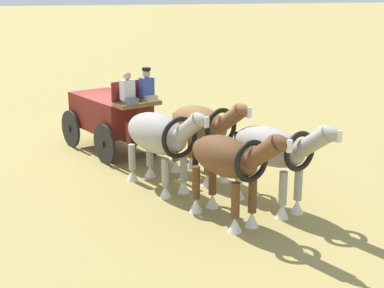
{
  "coord_description": "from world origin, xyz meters",
  "views": [
    {
      "loc": [
        17.27,
        -1.6,
        5.0
      ],
      "look_at": [
        4.06,
        1.56,
        1.2
      ],
      "focal_mm": 54.81,
      "sensor_mm": 36.0,
      "label": 1
    }
  ],
  "objects_px": {
    "draft_horse_lead_off": "(229,161)",
    "draft_horse_rear_off": "(160,136)",
    "draft_horse_rear_near": "(202,127)",
    "show_wagon": "(113,114)",
    "draft_horse_lead_near": "(274,151)"
  },
  "relations": [
    {
      "from": "draft_horse_lead_off",
      "to": "draft_horse_rear_off",
      "type": "bearing_deg",
      "value": -157.05
    },
    {
      "from": "draft_horse_rear_off",
      "to": "draft_horse_lead_off",
      "type": "relative_size",
      "value": 1.09
    },
    {
      "from": "draft_horse_rear_near",
      "to": "draft_horse_lead_off",
      "type": "xyz_separation_m",
      "value": [
        2.92,
        -0.18,
        -0.01
      ]
    },
    {
      "from": "show_wagon",
      "to": "draft_horse_lead_near",
      "type": "relative_size",
      "value": 1.86
    },
    {
      "from": "show_wagon",
      "to": "draft_horse_rear_off",
      "type": "bearing_deg",
      "value": 12.49
    },
    {
      "from": "show_wagon",
      "to": "draft_horse_lead_off",
      "type": "xyz_separation_m",
      "value": [
        5.91,
        1.8,
        0.21
      ]
    },
    {
      "from": "show_wagon",
      "to": "draft_horse_rear_off",
      "type": "distance_m",
      "value": 3.59
    },
    {
      "from": "draft_horse_rear_off",
      "to": "draft_horse_lead_near",
      "type": "distance_m",
      "value": 2.93
    },
    {
      "from": "draft_horse_rear_near",
      "to": "draft_horse_lead_off",
      "type": "bearing_deg",
      "value": -3.47
    },
    {
      "from": "show_wagon",
      "to": "draft_horse_rear_near",
      "type": "relative_size",
      "value": 1.88
    },
    {
      "from": "draft_horse_rear_near",
      "to": "draft_horse_lead_near",
      "type": "xyz_separation_m",
      "value": [
        2.41,
        1.02,
        -0.01
      ]
    },
    {
      "from": "show_wagon",
      "to": "draft_horse_lead_near",
      "type": "height_order",
      "value": "show_wagon"
    },
    {
      "from": "draft_horse_rear_off",
      "to": "draft_horse_lead_near",
      "type": "bearing_deg",
      "value": 49.33
    },
    {
      "from": "draft_horse_rear_off",
      "to": "draft_horse_lead_near",
      "type": "relative_size",
      "value": 1.04
    },
    {
      "from": "draft_horse_lead_near",
      "to": "show_wagon",
      "type": "bearing_deg",
      "value": -151.02
    }
  ]
}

